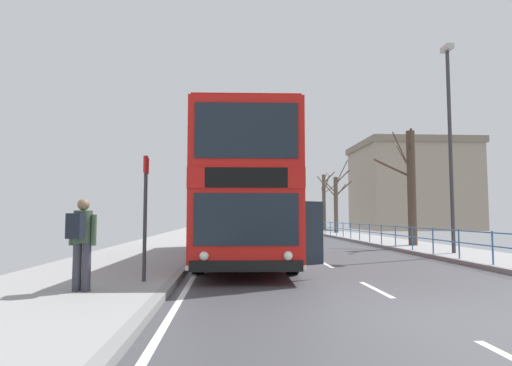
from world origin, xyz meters
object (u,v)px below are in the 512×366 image
Objects in this scene: street_lamp_far_side at (450,132)px; bare_tree_far_00 at (336,202)px; bus_stop_sign_near at (145,204)px; bare_tree_far_02 at (324,200)px; pedestrian_with_backpack at (82,237)px; bare_tree_far_01 at (411,185)px; double_decker_bus_main at (245,195)px; background_building_00 at (411,186)px.

bare_tree_far_00 is at bearing 88.46° from street_lamp_far_side.
street_lamp_far_side is 20.44m from bare_tree_far_00.
street_lamp_far_side is at bearing 32.55° from bus_stop_sign_near.
bare_tree_far_00 is 7.58m from bare_tree_far_02.
street_lamp_far_side is at bearing -91.54° from bare_tree_far_00.
bare_tree_far_00 reaches higher than pedestrian_with_backpack.
street_lamp_far_side is at bearing -93.71° from bare_tree_far_01.
bare_tree_far_02 reaches higher than pedestrian_with_backpack.
bare_tree_far_00 is at bearing 68.38° from double_decker_bus_main.
bare_tree_far_00 reaches higher than bus_stop_sign_near.
double_decker_bus_main is 8.31m from street_lamp_far_side.
bus_stop_sign_near is 44.73m from background_building_00.
bare_tree_far_02 is at bearing 70.95° from pedestrian_with_backpack.
bus_stop_sign_near is 12.48m from street_lamp_far_side.
street_lamp_far_side is at bearing 6.64° from double_decker_bus_main.
background_building_00 is at bearing 58.95° from double_decker_bus_main.
double_decker_bus_main is 6.09m from bus_stop_sign_near.
street_lamp_far_side reaches higher than bare_tree_far_02.
bus_stop_sign_near is at bearing -147.45° from street_lamp_far_side.
pedestrian_with_backpack is at bearing -115.58° from double_decker_bus_main.
double_decker_bus_main is 38.70m from background_building_00.
bare_tree_far_02 is at bearing 85.38° from bare_tree_far_00.
bare_tree_far_01 reaches higher than pedestrian_with_backpack.
bare_tree_far_01 reaches higher than double_decker_bus_main.
pedestrian_with_backpack is 1.67m from bus_stop_sign_near.
bare_tree_far_02 reaches higher than bare_tree_far_01.
bare_tree_far_01 is (8.17, 5.36, 0.73)m from double_decker_bus_main.
bus_stop_sign_near is at bearing -111.84° from bare_tree_far_00.
bus_stop_sign_near is (-2.34, -5.61, -0.46)m from double_decker_bus_main.
double_decker_bus_main is at bearing 64.42° from pedestrian_with_backpack.
bare_tree_far_02 is at bearing 71.70° from bus_stop_sign_near.
bare_tree_far_02 is 0.50× the size of background_building_00.
bare_tree_far_01 reaches higher than bus_stop_sign_near.
bare_tree_far_02 is (0.87, 23.44, 0.20)m from bare_tree_far_01.
bare_tree_far_00 is 1.01× the size of bare_tree_far_02.
street_lamp_far_side is at bearing -110.52° from background_building_00.
pedestrian_with_backpack is 0.28× the size of bare_tree_far_00.
bare_tree_far_02 reaches higher than double_decker_bus_main.
background_building_00 reaches higher than bare_tree_far_00.
double_decker_bus_main is 7.65m from pedestrian_with_backpack.
bare_tree_far_01 is 0.46× the size of background_building_00.
bare_tree_far_01 is at bearing 33.26° from double_decker_bus_main.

